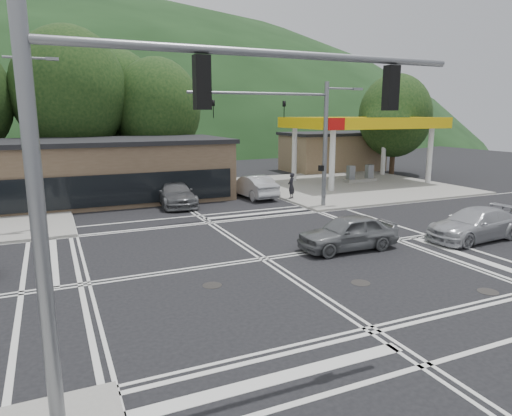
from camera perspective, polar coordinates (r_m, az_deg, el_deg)
name	(u,v)px	position (r m, az deg, el deg)	size (l,w,h in m)	color
ground	(264,259)	(19.45, 0.99, -6.37)	(120.00, 120.00, 0.00)	black
sidewalk_ne	(348,185)	(39.58, 11.39, 2.80)	(16.00, 16.00, 0.15)	gray
gas_station_canopy	(362,126)	(41.12, 13.14, 10.01)	(12.32, 8.34, 5.75)	silver
convenience_store	(332,153)	(50.36, 9.48, 6.82)	(10.00, 6.00, 3.80)	#846B4F
commercial_row	(50,175)	(33.94, -24.36, 3.83)	(24.00, 8.00, 4.00)	brown
hill_north	(88,142)	(107.17, -20.28, 7.74)	(252.00, 126.00, 140.00)	#183216
tree_n_b	(70,92)	(40.79, -22.26, 13.32)	(9.00, 9.00, 12.98)	#382619
tree_n_c	(157,109)	(41.67, -12.27, 12.06)	(7.60, 7.60, 10.87)	#382619
tree_n_e	(115,102)	(45.11, -17.23, 12.59)	(8.40, 8.40, 11.98)	#382619
tree_ne	(395,116)	(48.65, 16.97, 10.96)	(7.20, 7.20, 9.99)	#382619
streetlight_nw	(36,134)	(25.73, -25.78, 8.36)	(2.50, 0.25, 9.00)	slate
signal_mast_ne	(308,129)	(29.02, 6.58, 9.72)	(11.65, 0.30, 8.00)	slate
signal_mast_sw	(142,164)	(8.69, -14.06, 5.36)	(9.14, 0.28, 8.00)	slate
car_grey_center	(348,232)	(20.98, 11.43, -3.01)	(1.87, 4.64, 1.58)	slate
car_silver_east	(475,224)	(24.61, 25.65, -1.84)	(2.13, 5.25, 1.52)	#AAABB1
car_queue_a	(253,186)	(33.46, -0.39, 2.73)	(1.74, 4.98, 1.64)	#A7A9AE
car_queue_b	(207,181)	(36.77, -6.19, 3.43)	(1.88, 4.67, 1.59)	silver
car_northbound	(174,193)	(31.08, -10.19, 1.81)	(2.24, 5.51, 1.60)	#5E5F63
pedestrian	(291,186)	(32.37, 4.43, 2.81)	(0.66, 0.43, 1.81)	black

